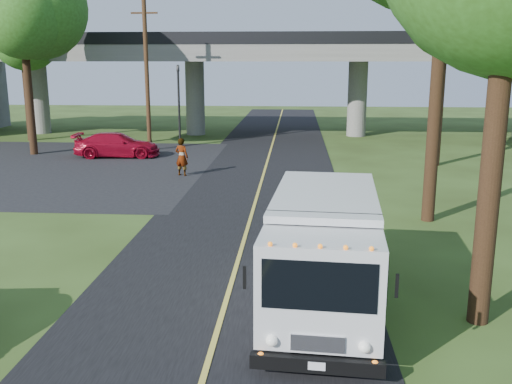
# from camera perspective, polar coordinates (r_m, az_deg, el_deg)

# --- Properties ---
(ground) EXTENTS (120.00, 120.00, 0.00)m
(ground) POSITION_cam_1_polar(r_m,az_deg,el_deg) (12.01, -3.98, -14.04)
(ground) COLOR #2E3F16
(ground) RESTS_ON ground
(road) EXTENTS (7.00, 90.00, 0.02)m
(road) POSITION_cam_1_polar(r_m,az_deg,el_deg) (21.35, -0.29, -1.77)
(road) COLOR black
(road) RESTS_ON ground
(parking_lot) EXTENTS (16.00, 18.00, 0.01)m
(parking_lot) POSITION_cam_1_polar(r_m,az_deg,el_deg) (31.69, -19.40, 2.36)
(parking_lot) COLOR black
(parking_lot) RESTS_ON ground
(lane_line) EXTENTS (0.12, 90.00, 0.01)m
(lane_line) POSITION_cam_1_polar(r_m,az_deg,el_deg) (21.35, -0.29, -1.72)
(lane_line) COLOR gold
(lane_line) RESTS_ON road
(overpass) EXTENTS (54.00, 10.00, 7.30)m
(overpass) POSITION_cam_1_polar(r_m,az_deg,el_deg) (42.62, 1.97, 11.79)
(overpass) COLOR slate
(overpass) RESTS_ON ground
(traffic_signal) EXTENTS (0.18, 0.22, 5.20)m
(traffic_signal) POSITION_cam_1_polar(r_m,az_deg,el_deg) (37.43, -7.74, 9.43)
(traffic_signal) COLOR black
(traffic_signal) RESTS_ON ground
(utility_pole) EXTENTS (1.60, 0.26, 9.00)m
(utility_pole) POSITION_cam_1_polar(r_m,az_deg,el_deg) (35.76, -10.86, 11.40)
(utility_pole) COLOR #472D19
(utility_pole) RESTS_ON ground
(tree_right_far) EXTENTS (5.77, 5.67, 10.99)m
(tree_right_far) POSITION_cam_1_polar(r_m,az_deg,el_deg) (31.50, 18.97, 17.52)
(tree_right_far) COLOR #382314
(tree_right_far) RESTS_ON ground
(tree_left_lot) EXTENTS (5.60, 5.50, 10.50)m
(tree_left_lot) POSITION_cam_1_polar(r_m,az_deg,el_deg) (35.96, -22.16, 15.99)
(tree_left_lot) COLOR #382314
(tree_left_lot) RESTS_ON ground
(tree_left_far) EXTENTS (5.26, 5.16, 9.89)m
(tree_left_far) POSITION_cam_1_polar(r_m,az_deg,el_deg) (42.63, -22.25, 14.76)
(tree_left_far) COLOR #382314
(tree_left_far) RESTS_ON ground
(step_van) EXTENTS (2.74, 6.35, 2.60)m
(step_van) POSITION_cam_1_polar(r_m,az_deg,el_deg) (12.61, 6.80, -5.77)
(step_van) COLOR silver
(step_van) RESTS_ON ground
(red_sedan) EXTENTS (5.01, 2.42, 1.40)m
(red_sedan) POSITION_cam_1_polar(r_m,az_deg,el_deg) (33.98, -13.71, 4.59)
(red_sedan) COLOR maroon
(red_sedan) RESTS_ON ground
(pedestrian) EXTENTS (0.78, 0.64, 1.85)m
(pedestrian) POSITION_cam_1_polar(r_m,az_deg,el_deg) (27.73, -7.43, 3.50)
(pedestrian) COLOR gray
(pedestrian) RESTS_ON ground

